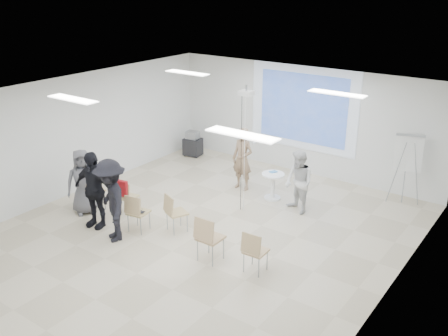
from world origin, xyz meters
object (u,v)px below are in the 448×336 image
Objects in this scene: chair_far_left at (89,187)px; flipchart_easel at (408,153)px; player_left at (243,155)px; chair_left_mid at (126,195)px; chair_right_far at (254,249)px; audience_mid at (111,195)px; chair_left_inner at (136,210)px; audience_outer at (83,178)px; av_cart at (193,144)px; pedestal_table at (273,184)px; player_right at (299,179)px; chair_center at (174,210)px; laptop at (139,211)px; audience_left at (93,184)px; chair_right_inner at (208,236)px.

chair_far_left is 7.58m from flipchart_easel.
player_left reaches higher than chair_left_mid.
audience_mid is at bearing -170.86° from chair_right_far.
audience_outer is at bearing 171.70° from chair_left_inner.
chair_left_mid is (-1.33, -2.84, -0.44)m from player_left.
av_cart is at bearing 112.63° from chair_far_left.
flipchart_easel is at bearing 72.13° from chair_right_far.
chair_far_left is (-3.18, -3.08, 0.21)m from pedestal_table.
player_left reaches higher than flipchart_easel.
player_right is 3.00m from chair_center.
laptop is at bearing 106.19° from audience_mid.
flipchart_easel reaches higher than av_cart.
player_right is 4.91m from chair_far_left.
av_cart is (-1.98, 5.07, -0.65)m from audience_mid.
audience_left is (-3.87, -0.44, 0.49)m from chair_right_far.
audience_outer reaches higher than laptop.
laptop is at bearing 15.18° from chair_far_left.
flipchart_easel is (3.58, 4.36, 0.79)m from chair_center.
laptop is (-0.66, -0.39, -0.04)m from chair_center.
av_cart is (-2.14, 4.46, -0.11)m from laptop.
chair_right_inner is at bearing -70.53° from player_right.
pedestal_table is at bearing 95.40° from chair_center.
chair_center is at bearing 81.65° from audience_mid.
chair_far_left is 0.32m from audience_outer.
audience_left is (-1.47, -3.64, 0.07)m from player_left.
pedestal_table is 0.37× the size of audience_left.
pedestal_table is 3.47m from laptop.
chair_right_inner is (0.49, -3.28, 0.18)m from pedestal_table.
audience_mid reaches higher than laptop.
audience_left is (-1.59, -0.80, 0.49)m from chair_center.
audience_outer is (-4.03, -2.95, 0.04)m from player_right.
chair_center is at bearing -65.40° from av_cart.
chair_left_mid reaches higher than laptop.
chair_center reaches higher than laptop.
av_cart is at bearing 131.32° from chair_right_inner.
chair_center is 0.76m from laptop.
laptop is at bearing 178.11° from chair_right_far.
audience_left is at bearing -109.47° from chair_left_mid.
chair_left_mid reaches higher than av_cart.
chair_right_far is at bearing 171.49° from laptop.
audience_outer is 7.66m from flipchart_easel.
chair_right_inner is at bearing 13.49° from chair_far_left.
chair_right_inner is at bearing -58.68° from audience_outer.
chair_left_inner is 0.73m from audience_mid.
player_right reaches higher than av_cart.
chair_right_inner is 0.95m from chair_right_far.
player_right is at bearing 28.45° from chair_left_mid.
player_left is 3.89m from chair_far_left.
chair_left_inner is 0.44× the size of audience_left.
chair_right_far is at bearing -50.66° from player_left.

